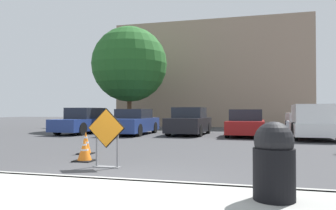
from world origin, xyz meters
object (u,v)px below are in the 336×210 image
(parked_car_third, at_px, (189,122))
(bollard_nearest, at_px, (288,135))
(pickup_truck, at_px, (312,123))
(traffic_cone_nearest, at_px, (85,150))
(parked_car_fourth, at_px, (246,124))
(parked_car_second, at_px, (134,123))
(road_closed_sign, at_px, (106,134))
(trash_bin, at_px, (274,161))
(parked_car_nearest, at_px, (85,122))
(traffic_cone_second, at_px, (86,143))

(parked_car_third, xyz_separation_m, bollard_nearest, (4.55, -6.52, -0.17))
(pickup_truck, bearing_deg, traffic_cone_nearest, 52.75)
(parked_car_fourth, bearing_deg, parked_car_second, 3.92)
(road_closed_sign, xyz_separation_m, traffic_cone_nearest, (-0.99, 0.76, -0.49))
(trash_bin, bearing_deg, road_closed_sign, 145.62)
(pickup_truck, bearing_deg, parked_car_second, -2.60)
(parked_car_third, distance_m, parked_car_fourth, 3.10)
(road_closed_sign, relative_size, parked_car_nearest, 0.29)
(parked_car_third, bearing_deg, parked_car_second, 12.36)
(traffic_cone_nearest, distance_m, traffic_cone_second, 1.48)
(parked_car_second, xyz_separation_m, trash_bin, (6.82, -12.78, -0.01))
(parked_car_nearest, distance_m, bollard_nearest, 12.30)
(parked_car_nearest, bearing_deg, parked_car_fourth, -175.02)
(parked_car_nearest, relative_size, trash_bin, 4.54)
(parked_car_second, height_order, bollard_nearest, parked_car_second)
(parked_car_fourth, distance_m, bollard_nearest, 6.43)
(parked_car_nearest, height_order, parked_car_third, parked_car_third)
(parked_car_fourth, bearing_deg, traffic_cone_second, 62.75)
(traffic_cone_second, distance_m, bollard_nearest, 6.51)
(traffic_cone_second, height_order, bollard_nearest, bollard_nearest)
(road_closed_sign, bearing_deg, parked_car_nearest, 121.34)
(traffic_cone_second, bearing_deg, bollard_nearest, 20.45)
(parked_car_second, bearing_deg, bollard_nearest, 141.57)
(parked_car_third, bearing_deg, parked_car_fourth, 177.41)
(parked_car_third, bearing_deg, trash_bin, 107.88)
(traffic_cone_second, bearing_deg, trash_bin, -40.69)
(road_closed_sign, distance_m, parked_car_nearest, 12.12)
(parked_car_fourth, distance_m, trash_bin, 13.09)
(road_closed_sign, distance_m, pickup_truck, 11.51)
(traffic_cone_second, xyz_separation_m, bollard_nearest, (6.10, 2.27, 0.20))
(traffic_cone_second, bearing_deg, parked_car_second, 100.62)
(parked_car_fourth, xyz_separation_m, trash_bin, (0.65, -13.07, 0.01))
(traffic_cone_second, relative_size, pickup_truck, 0.13)
(road_closed_sign, distance_m, bollard_nearest, 6.21)
(parked_car_second, xyz_separation_m, pickup_truck, (9.26, -0.52, 0.07))
(road_closed_sign, xyz_separation_m, parked_car_third, (-0.13, 10.87, -0.07))
(parked_car_nearest, xyz_separation_m, bollard_nearest, (10.73, -6.01, -0.16))
(pickup_truck, relative_size, bollard_nearest, 5.37)
(traffic_cone_nearest, relative_size, bollard_nearest, 0.58)
(road_closed_sign, bearing_deg, parked_car_third, 90.69)
(parked_car_third, height_order, trash_bin, parked_car_third)
(parked_car_second, xyz_separation_m, parked_car_third, (3.09, 0.55, 0.03))
(traffic_cone_nearest, relative_size, parked_car_third, 0.14)
(parked_car_second, relative_size, bollard_nearest, 4.43)
(pickup_truck, bearing_deg, parked_car_third, -9.24)
(parked_car_second, bearing_deg, parked_car_fourth, -177.75)
(trash_bin, xyz_separation_m, bollard_nearest, (0.82, 6.81, -0.13))
(trash_bin, bearing_deg, parked_car_fourth, 92.82)
(road_closed_sign, relative_size, parked_car_third, 0.34)
(parked_car_third, bearing_deg, bollard_nearest, 127.16)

